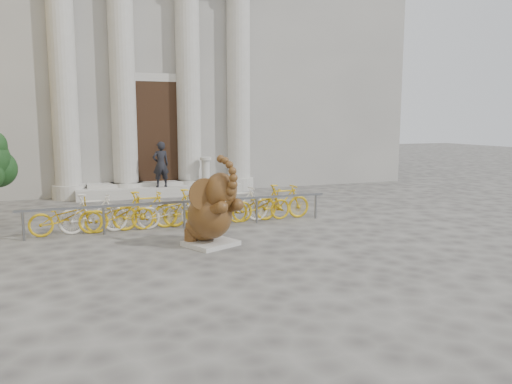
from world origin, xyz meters
name	(u,v)px	position (x,y,z in m)	size (l,w,h in m)	color
ground	(243,262)	(0.00, 0.00, 0.00)	(80.00, 80.00, 0.00)	#474442
classical_building	(137,50)	(0.00, 14.93, 5.98)	(22.00, 10.70, 12.00)	gray
entrance_steps	(161,191)	(0.00, 9.40, 0.18)	(6.00, 1.20, 0.36)	#A8A59E
elephant_statue	(211,213)	(-0.24, 1.48, 0.74)	(1.40, 1.62, 2.04)	#A8A59E
bike_rack	(182,208)	(-0.43, 3.72, 0.50)	(8.00, 0.53, 1.00)	slate
pedestrian	(161,164)	(-0.04, 9.07, 1.19)	(0.60, 0.40, 1.66)	black
balustrade_post	(206,172)	(1.65, 9.10, 0.84)	(0.43, 0.43, 1.05)	#A8A59E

